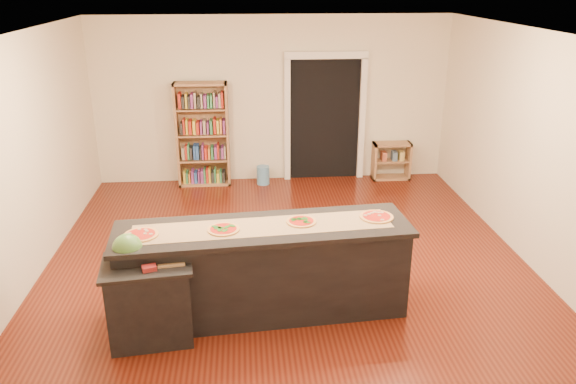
{
  "coord_description": "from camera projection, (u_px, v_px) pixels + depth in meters",
  "views": [
    {
      "loc": [
        -0.5,
        -5.93,
        3.38
      ],
      "look_at": [
        0.0,
        0.2,
        1.0
      ],
      "focal_mm": 35.0,
      "sensor_mm": 36.0,
      "label": 1
    }
  ],
  "objects": [
    {
      "name": "room",
      "position": [
        289.0,
        165.0,
        6.26
      ],
      "size": [
        6.0,
        7.0,
        2.8
      ],
      "color": "beige",
      "rests_on": "ground"
    },
    {
      "name": "doorway",
      "position": [
        325.0,
        111.0,
        9.62
      ],
      "size": [
        1.4,
        0.09,
        2.21
      ],
      "color": "black",
      "rests_on": "room"
    },
    {
      "name": "kitchen_island",
      "position": [
        264.0,
        270.0,
        5.87
      ],
      "size": [
        3.02,
        0.82,
        1.0
      ],
      "rotation": [
        0.0,
        0.0,
        0.08
      ],
      "color": "black",
      "rests_on": "ground"
    },
    {
      "name": "side_counter",
      "position": [
        150.0,
        300.0,
        5.46
      ],
      "size": [
        0.85,
        0.62,
        0.84
      ],
      "rotation": [
        0.0,
        0.0,
        0.12
      ],
      "color": "black",
      "rests_on": "ground"
    },
    {
      "name": "bookshelf",
      "position": [
        203.0,
        135.0,
        9.42
      ],
      "size": [
        0.88,
        0.31,
        1.76
      ],
      "primitive_type": "cube",
      "color": "#A3774F",
      "rests_on": "ground"
    },
    {
      "name": "low_shelf",
      "position": [
        391.0,
        161.0,
        9.88
      ],
      "size": [
        0.66,
        0.28,
        0.66
      ],
      "primitive_type": "cube",
      "color": "#A3774F",
      "rests_on": "ground"
    },
    {
      "name": "waste_bin",
      "position": [
        263.0,
        175.0,
        9.68
      ],
      "size": [
        0.22,
        0.22,
        0.32
      ],
      "primitive_type": "cylinder",
      "color": "#538BBA",
      "rests_on": "ground"
    },
    {
      "name": "kraft_paper",
      "position": [
        263.0,
        226.0,
        5.69
      ],
      "size": [
        2.65,
        0.68,
        0.0
      ],
      "primitive_type": "cube",
      "rotation": [
        0.0,
        0.0,
        0.08
      ],
      "color": "#8F694A",
      "rests_on": "kitchen_island"
    },
    {
      "name": "watermelon",
      "position": [
        127.0,
        248.0,
        5.28
      ],
      "size": [
        0.28,
        0.28,
        0.28
      ],
      "primitive_type": "sphere",
      "color": "#144214",
      "rests_on": "side_counter"
    },
    {
      "name": "cutting_board",
      "position": [
        171.0,
        262.0,
        5.3
      ],
      "size": [
        0.27,
        0.2,
        0.02
      ],
      "primitive_type": "cube",
      "rotation": [
        0.0,
        0.0,
        0.13
      ],
      "color": "tan",
      "rests_on": "side_counter"
    },
    {
      "name": "package_red",
      "position": [
        149.0,
        268.0,
        5.17
      ],
      "size": [
        0.15,
        0.12,
        0.05
      ],
      "primitive_type": "cube",
      "rotation": [
        0.0,
        0.0,
        0.29
      ],
      "color": "maroon",
      "rests_on": "side_counter"
    },
    {
      "name": "package_teal",
      "position": [
        182.0,
        253.0,
        5.43
      ],
      "size": [
        0.13,
        0.13,
        0.05
      ],
      "primitive_type": "cylinder",
      "color": "#195966",
      "rests_on": "side_counter"
    },
    {
      "name": "pizza_a",
      "position": [
        141.0,
        235.0,
        5.48
      ],
      "size": [
        0.32,
        0.32,
        0.02
      ],
      "color": "tan",
      "rests_on": "kitchen_island"
    },
    {
      "name": "pizza_b",
      "position": [
        223.0,
        229.0,
        5.6
      ],
      "size": [
        0.32,
        0.32,
        0.02
      ],
      "color": "tan",
      "rests_on": "kitchen_island"
    },
    {
      "name": "pizza_c",
      "position": [
        301.0,
        221.0,
        5.78
      ],
      "size": [
        0.3,
        0.3,
        0.02
      ],
      "color": "tan",
      "rests_on": "kitchen_island"
    },
    {
      "name": "pizza_d",
      "position": [
        377.0,
        217.0,
        5.89
      ],
      "size": [
        0.35,
        0.35,
        0.02
      ],
      "color": "tan",
      "rests_on": "kitchen_island"
    }
  ]
}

